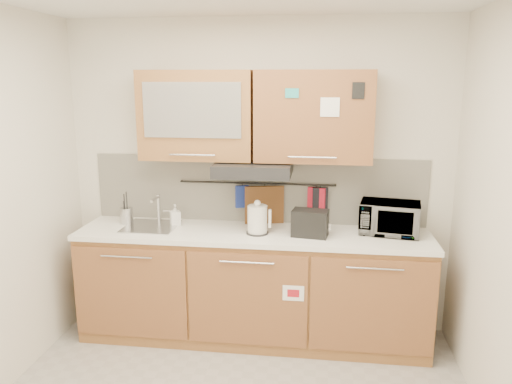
# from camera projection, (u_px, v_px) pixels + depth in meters

# --- Properties ---
(wall_back) EXTENTS (3.20, 0.00, 3.20)m
(wall_back) POSITION_uv_depth(u_px,v_px,m) (258.00, 178.00, 4.20)
(wall_back) COLOR silver
(wall_back) RESTS_ON ground
(base_cabinet) EXTENTS (2.80, 0.64, 0.88)m
(base_cabinet) POSITION_uv_depth(u_px,v_px,m) (253.00, 291.00, 4.10)
(base_cabinet) COLOR #A8733B
(base_cabinet) RESTS_ON floor
(countertop) EXTENTS (2.82, 0.62, 0.04)m
(countertop) POSITION_uv_depth(u_px,v_px,m) (253.00, 234.00, 3.99)
(countertop) COLOR white
(countertop) RESTS_ON base_cabinet
(backsplash) EXTENTS (2.80, 0.02, 0.56)m
(backsplash) POSITION_uv_depth(u_px,v_px,m) (257.00, 189.00, 4.21)
(backsplash) COLOR silver
(backsplash) RESTS_ON countertop
(upper_cabinets) EXTENTS (1.82, 0.37, 0.70)m
(upper_cabinets) POSITION_uv_depth(u_px,v_px,m) (254.00, 116.00, 3.92)
(upper_cabinets) COLOR #A8733B
(upper_cabinets) RESTS_ON wall_back
(range_hood) EXTENTS (0.60, 0.46, 0.10)m
(range_hood) POSITION_uv_depth(u_px,v_px,m) (254.00, 169.00, 3.94)
(range_hood) COLOR black
(range_hood) RESTS_ON upper_cabinets
(sink) EXTENTS (0.42, 0.40, 0.26)m
(sink) POSITION_uv_depth(u_px,v_px,m) (151.00, 226.00, 4.11)
(sink) COLOR silver
(sink) RESTS_ON countertop
(utensil_rail) EXTENTS (1.30, 0.02, 0.02)m
(utensil_rail) POSITION_uv_depth(u_px,v_px,m) (257.00, 183.00, 4.16)
(utensil_rail) COLOR black
(utensil_rail) RESTS_ON backsplash
(utensil_crock) EXTENTS (0.12, 0.12, 0.27)m
(utensil_crock) POSITION_uv_depth(u_px,v_px,m) (127.00, 215.00, 4.20)
(utensil_crock) COLOR #A9A9AE
(utensil_crock) RESTS_ON countertop
(kettle) EXTENTS (0.20, 0.18, 0.27)m
(kettle) POSITION_uv_depth(u_px,v_px,m) (258.00, 220.00, 3.91)
(kettle) COLOR silver
(kettle) RESTS_ON countertop
(toaster) EXTENTS (0.29, 0.20, 0.21)m
(toaster) POSITION_uv_depth(u_px,v_px,m) (310.00, 223.00, 3.85)
(toaster) COLOR black
(toaster) RESTS_ON countertop
(microwave) EXTENTS (0.50, 0.38, 0.25)m
(microwave) POSITION_uv_depth(u_px,v_px,m) (389.00, 218.00, 3.92)
(microwave) COLOR #999999
(microwave) RESTS_ON countertop
(soap_bottle) EXTENTS (0.11, 0.11, 0.18)m
(soap_bottle) POSITION_uv_depth(u_px,v_px,m) (175.00, 215.00, 4.14)
(soap_bottle) COLOR #999999
(soap_bottle) RESTS_ON countertop
(cutting_board) EXTENTS (0.32, 0.09, 0.40)m
(cutting_board) POSITION_uv_depth(u_px,v_px,m) (264.00, 210.00, 4.19)
(cutting_board) COLOR brown
(cutting_board) RESTS_ON utensil_rail
(oven_mitt) EXTENTS (0.11, 0.07, 0.19)m
(oven_mitt) POSITION_uv_depth(u_px,v_px,m) (242.00, 197.00, 4.19)
(oven_mitt) COLOR navy
(oven_mitt) RESTS_ON utensil_rail
(dark_pouch) EXTENTS (0.13, 0.06, 0.20)m
(dark_pouch) POSITION_uv_depth(u_px,v_px,m) (320.00, 199.00, 4.11)
(dark_pouch) COLOR black
(dark_pouch) RESTS_ON utensil_rail
(pot_holder) EXTENTS (0.15, 0.07, 0.18)m
(pot_holder) POSITION_uv_depth(u_px,v_px,m) (316.00, 198.00, 4.11)
(pot_holder) COLOR #B3172B
(pot_holder) RESTS_ON utensil_rail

